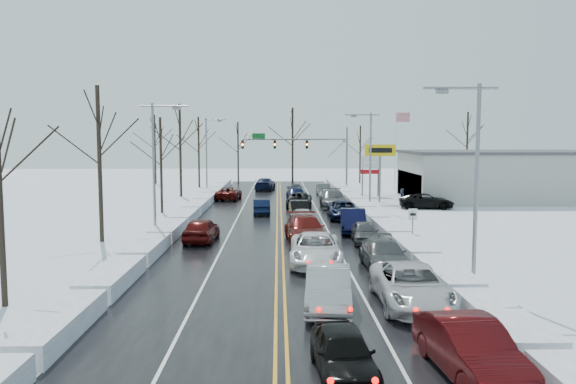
{
  "coord_description": "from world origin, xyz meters",
  "views": [
    {
      "loc": [
        -0.08,
        -42.03,
        6.7
      ],
      "look_at": [
        0.68,
        1.25,
        2.5
      ],
      "focal_mm": 35.0,
      "sensor_mm": 36.0,
      "label": 1
    }
  ],
  "objects_px": {
    "dealership_building": "(501,175)",
    "queued_car_0": "(343,376)",
    "traffic_signal_mast": "(306,148)",
    "flagpole": "(397,144)",
    "tires_plus_sign": "(380,154)",
    "oncoming_car_0": "(261,214)"
  },
  "relations": [
    {
      "from": "flagpole",
      "to": "tires_plus_sign",
      "type": "bearing_deg",
      "value": -108.44
    },
    {
      "from": "tires_plus_sign",
      "to": "flagpole",
      "type": "height_order",
      "value": "flagpole"
    },
    {
      "from": "traffic_signal_mast",
      "to": "tires_plus_sign",
      "type": "bearing_deg",
      "value": -59.54
    },
    {
      "from": "traffic_signal_mast",
      "to": "oncoming_car_0",
      "type": "relative_size",
      "value": 3.25
    },
    {
      "from": "tires_plus_sign",
      "to": "traffic_signal_mast",
      "type": "bearing_deg",
      "value": 120.46
    },
    {
      "from": "flagpole",
      "to": "queued_car_0",
      "type": "relative_size",
      "value": 2.5
    },
    {
      "from": "flagpole",
      "to": "queued_car_0",
      "type": "distance_m",
      "value": 58.69
    },
    {
      "from": "tires_plus_sign",
      "to": "dealership_building",
      "type": "relative_size",
      "value": 0.29
    },
    {
      "from": "traffic_signal_mast",
      "to": "oncoming_car_0",
      "type": "height_order",
      "value": "traffic_signal_mast"
    },
    {
      "from": "tires_plus_sign",
      "to": "dealership_building",
      "type": "bearing_deg",
      "value": 8.47
    },
    {
      "from": "queued_car_0",
      "to": "dealership_building",
      "type": "bearing_deg",
      "value": 60.02
    },
    {
      "from": "flagpole",
      "to": "oncoming_car_0",
      "type": "bearing_deg",
      "value": -125.95
    },
    {
      "from": "dealership_building",
      "to": "oncoming_car_0",
      "type": "relative_size",
      "value": 4.99
    },
    {
      "from": "dealership_building",
      "to": "oncoming_car_0",
      "type": "bearing_deg",
      "value": -156.54
    },
    {
      "from": "traffic_signal_mast",
      "to": "flagpole",
      "type": "bearing_deg",
      "value": 9.73
    },
    {
      "from": "flagpole",
      "to": "oncoming_car_0",
      "type": "relative_size",
      "value": 2.45
    },
    {
      "from": "traffic_signal_mast",
      "to": "tires_plus_sign",
      "type": "relative_size",
      "value": 2.21
    },
    {
      "from": "tires_plus_sign",
      "to": "oncoming_car_0",
      "type": "relative_size",
      "value": 1.47
    },
    {
      "from": "flagpole",
      "to": "dealership_building",
      "type": "distance_m",
      "value": 15.24
    },
    {
      "from": "traffic_signal_mast",
      "to": "tires_plus_sign",
      "type": "height_order",
      "value": "traffic_signal_mast"
    },
    {
      "from": "traffic_signal_mast",
      "to": "queued_car_0",
      "type": "height_order",
      "value": "traffic_signal_mast"
    },
    {
      "from": "dealership_building",
      "to": "queued_car_0",
      "type": "height_order",
      "value": "dealership_building"
    }
  ]
}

